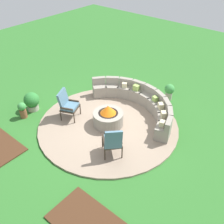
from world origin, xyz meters
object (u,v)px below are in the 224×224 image
object	(u,v)px
potted_plant_1	(32,101)
fire_pit	(108,117)
curved_stone_bench	(140,102)
lounge_chair_front_left	(67,104)
potted_plant_0	(22,110)
lounge_chair_front_right	(112,141)
potted_plant_2	(169,91)

from	to	relation	value
potted_plant_1	fire_pit	bearing A→B (deg)	21.42
fire_pit	potted_plant_1	world-z (taller)	fire_pit
fire_pit	potted_plant_1	xyz separation A→B (m)	(-2.75, -1.08, 0.03)
curved_stone_bench	lounge_chair_front_left	distance (m)	2.60
potted_plant_0	lounge_chair_front_right	bearing A→B (deg)	8.66
curved_stone_bench	potted_plant_0	bearing A→B (deg)	-133.84
curved_stone_bench	potted_plant_1	size ratio (longest dim) A/B	5.43
lounge_chair_front_left	potted_plant_1	size ratio (longest dim) A/B	1.49
potted_plant_2	lounge_chair_front_left	bearing A→B (deg)	-122.18
lounge_chair_front_left	potted_plant_2	bearing A→B (deg)	124.14
curved_stone_bench	potted_plant_1	distance (m)	3.94
lounge_chair_front_left	lounge_chair_front_right	size ratio (longest dim) A/B	1.04
potted_plant_0	curved_stone_bench	bearing A→B (deg)	46.16
potted_plant_0	potted_plant_2	bearing A→B (deg)	52.03
lounge_chair_front_right	fire_pit	bearing A→B (deg)	86.22
lounge_chair_front_left	lounge_chair_front_right	bearing A→B (deg)	55.95
fire_pit	lounge_chair_front_right	world-z (taller)	lounge_chair_front_right
potted_plant_0	potted_plant_2	world-z (taller)	potted_plant_2
potted_plant_1	curved_stone_bench	bearing A→B (deg)	39.69
curved_stone_bench	potted_plant_0	size ratio (longest dim) A/B	6.39
potted_plant_2	fire_pit	bearing A→B (deg)	-105.42
fire_pit	lounge_chair_front_left	distance (m)	1.48
lounge_chair_front_left	potted_plant_0	size ratio (longest dim) A/B	1.75
lounge_chair_front_left	lounge_chair_front_right	distance (m)	2.42
curved_stone_bench	lounge_chair_front_right	distance (m)	2.59
lounge_chair_front_right	potted_plant_0	distance (m)	3.71
curved_stone_bench	lounge_chair_front_left	world-z (taller)	lounge_chair_front_left
lounge_chair_front_right	potted_plant_1	distance (m)	3.80
curved_stone_bench	lounge_chair_front_right	size ratio (longest dim) A/B	3.81
curved_stone_bench	lounge_chair_front_left	size ratio (longest dim) A/B	3.66
lounge_chair_front_left	potted_plant_1	world-z (taller)	lounge_chair_front_left
curved_stone_bench	fire_pit	bearing A→B (deg)	-101.09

